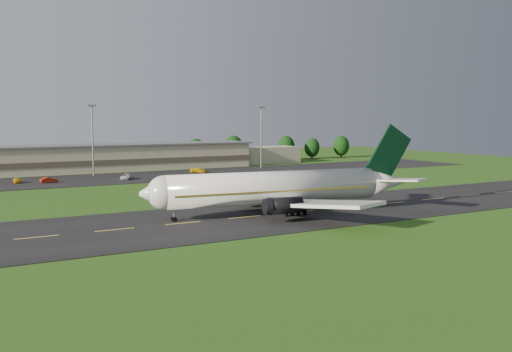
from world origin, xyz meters
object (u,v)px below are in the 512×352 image
service_vehicle_b (49,180)px  service_vehicle_c (127,177)px  light_mast_centre (92,132)px  service_vehicle_a (17,180)px  terminal (85,159)px  light_mast_east (261,130)px  service_vehicle_d (198,170)px  airliner (278,188)px

service_vehicle_b → service_vehicle_c: (19.75, -1.79, 0.04)m
light_mast_centre → service_vehicle_a: (-21.16, -7.40, -11.96)m
terminal → light_mast_centre: (-1.40, -16.18, 8.75)m
light_mast_east → service_vehicle_d: (-24.75, -4.76, -11.90)m
service_vehicle_b → service_vehicle_c: size_ratio=0.80×
terminal → service_vehicle_c: (4.40, -28.82, -3.14)m
airliner → service_vehicle_c: 67.91m
service_vehicle_c → terminal: bearing=129.9°
terminal → service_vehicle_c: size_ratio=26.98×
airliner → service_vehicle_d: bearing=84.4°
airliner → service_vehicle_d: airliner is taller
service_vehicle_a → service_vehicle_d: (51.41, 2.64, 0.06)m
light_mast_east → service_vehicle_c: size_ratio=3.79×
airliner → service_vehicle_a: airliner is taller
light_mast_centre → service_vehicle_c: light_mast_centre is taller
airliner → service_vehicle_d: 77.52m
terminal → light_mast_centre: size_ratio=7.13×
service_vehicle_a → service_vehicle_d: service_vehicle_d is taller
service_vehicle_b → service_vehicle_d: size_ratio=0.85×
light_mast_centre → service_vehicle_c: (5.80, -12.64, -11.89)m
service_vehicle_c → service_vehicle_d: size_ratio=1.06×
service_vehicle_c → service_vehicle_b: bearing=-154.0°
airliner → light_mast_centre: 81.48m
service_vehicle_d → airliner: bearing=-164.2°
light_mast_centre → service_vehicle_b: (-13.94, -10.85, -11.93)m
light_mast_east → light_mast_centre: bearing=180.0°
terminal → light_mast_east: bearing=-16.8°
light_mast_centre → service_vehicle_c: 18.30m
service_vehicle_c → light_mast_centre: bearing=145.9°
airliner → light_mast_east: (42.51, 80.11, 8.08)m
light_mast_centre → service_vehicle_c: size_ratio=3.79×
terminal → service_vehicle_d: size_ratio=28.64×
service_vehicle_a → service_vehicle_c: bearing=-12.8°
service_vehicle_c → light_mast_east: bearing=45.6°
service_vehicle_b → service_vehicle_d: 44.61m
service_vehicle_a → service_vehicle_b: size_ratio=0.93×
airliner → service_vehicle_c: bearing=103.3°
light_mast_centre → service_vehicle_b: size_ratio=4.74×
service_vehicle_b → light_mast_centre: bearing=-59.2°
terminal → service_vehicle_c: 29.33m
airliner → light_mast_centre: bearing=106.5°
light_mast_centre → airliner: bearing=-81.1°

